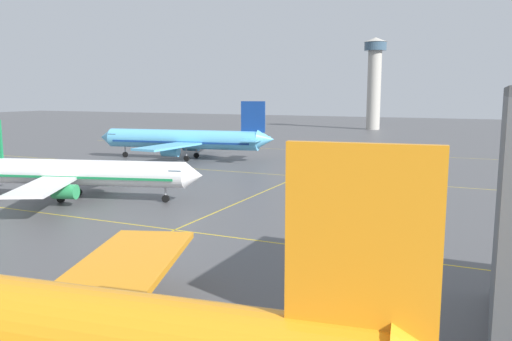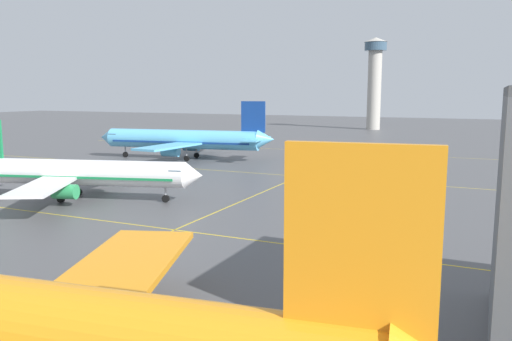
{
  "view_description": "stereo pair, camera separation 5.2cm",
  "coord_description": "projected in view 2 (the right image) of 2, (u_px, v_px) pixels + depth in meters",
  "views": [
    {
      "loc": [
        29.77,
        -7.83,
        14.32
      ],
      "look_at": [
        2.0,
        53.09,
        4.22
      ],
      "focal_mm": 36.37,
      "sensor_mm": 36.0,
      "label": 1
    },
    {
      "loc": [
        29.81,
        -7.81,
        14.32
      ],
      "look_at": [
        2.0,
        53.09,
        4.22
      ],
      "focal_mm": 36.37,
      "sensor_mm": 36.0,
      "label": 2
    }
  ],
  "objects": [
    {
      "name": "taxiway_markings",
      "position": [
        252.0,
        197.0,
        72.0
      ],
      "size": [
        157.64,
        170.87,
        0.01
      ],
      "color": "yellow",
      "rests_on": "ground"
    },
    {
      "name": "airliner_third_row",
      "position": [
        185.0,
        140.0,
        111.54
      ],
      "size": [
        40.34,
        34.43,
        12.55
      ],
      "color": "#5BB7E5",
      "rests_on": "ground"
    },
    {
      "name": "control_tower",
      "position": [
        375.0,
        76.0,
        199.8
      ],
      "size": [
        8.82,
        8.82,
        35.2
      ],
      "color": "#ADA89E",
      "rests_on": "ground"
    },
    {
      "name": "airliner_second_row",
      "position": [
        78.0,
        173.0,
        69.59
      ],
      "size": [
        33.77,
        28.78,
        10.65
      ],
      "color": "white",
      "rests_on": "ground"
    }
  ]
}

